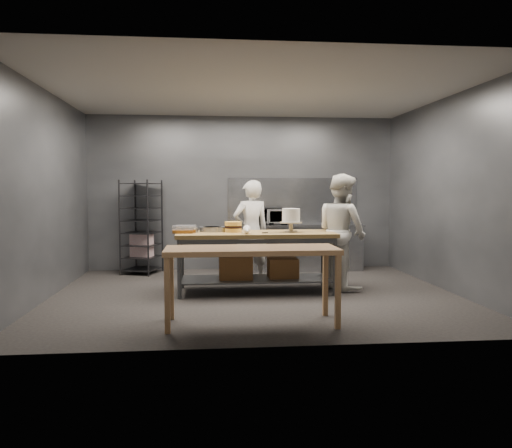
% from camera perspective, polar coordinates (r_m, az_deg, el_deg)
% --- Properties ---
extents(ground, '(6.00, 6.00, 0.00)m').
position_cam_1_polar(ground, '(7.55, -0.12, -8.05)').
color(ground, black).
rests_on(ground, ground).
extents(back_wall, '(6.00, 0.04, 3.00)m').
position_cam_1_polar(back_wall, '(9.88, -1.51, 3.55)').
color(back_wall, '#4C4F54').
rests_on(back_wall, ground).
extents(work_table, '(2.40, 0.90, 0.92)m').
position_cam_1_polar(work_table, '(7.65, -0.04, -3.54)').
color(work_table, olive).
rests_on(work_table, ground).
extents(near_counter, '(2.00, 0.70, 0.90)m').
position_cam_1_polar(near_counter, '(5.80, -0.50, -3.56)').
color(near_counter, brown).
rests_on(near_counter, ground).
extents(back_counter, '(2.60, 0.60, 0.90)m').
position_cam_1_polar(back_counter, '(9.75, 4.52, -2.64)').
color(back_counter, slate).
rests_on(back_counter, ground).
extents(splashback_panel, '(2.60, 0.02, 0.90)m').
position_cam_1_polar(splashback_panel, '(9.98, 4.25, 2.69)').
color(splashback_panel, slate).
rests_on(splashback_panel, back_counter).
extents(speed_rack, '(0.78, 0.81, 1.75)m').
position_cam_1_polar(speed_rack, '(9.56, -12.96, -0.43)').
color(speed_rack, black).
rests_on(speed_rack, ground).
extents(chef_behind, '(0.72, 0.57, 1.73)m').
position_cam_1_polar(chef_behind, '(8.40, -0.57, -0.87)').
color(chef_behind, silver).
rests_on(chef_behind, ground).
extents(chef_right, '(0.97, 1.08, 1.82)m').
position_cam_1_polar(chef_right, '(8.01, 9.76, -0.84)').
color(chef_right, silver).
rests_on(chef_right, ground).
extents(microwave, '(0.54, 0.37, 0.30)m').
position_cam_1_polar(microwave, '(9.63, 2.07, 0.86)').
color(microwave, black).
rests_on(microwave, back_counter).
extents(frosted_cake_stand, '(0.34, 0.34, 0.36)m').
position_cam_1_polar(frosted_cake_stand, '(7.63, 4.02, 0.80)').
color(frosted_cake_stand, '#B1A68E').
rests_on(frosted_cake_stand, work_table).
extents(layer_cake, '(0.26, 0.26, 0.16)m').
position_cam_1_polar(layer_cake, '(7.64, -2.62, -0.33)').
color(layer_cake, gold).
rests_on(layer_cake, work_table).
extents(cake_pans, '(0.74, 0.35, 0.07)m').
position_cam_1_polar(cake_pans, '(7.74, -5.65, -0.61)').
color(cake_pans, gray).
rests_on(cake_pans, work_table).
extents(piping_bag, '(0.14, 0.39, 0.12)m').
position_cam_1_polar(piping_bag, '(7.27, -1.02, -0.71)').
color(piping_bag, white).
rests_on(piping_bag, work_table).
extents(offset_spatula, '(0.36, 0.02, 0.02)m').
position_cam_1_polar(offset_spatula, '(7.44, 1.70, -1.02)').
color(offset_spatula, slate).
rests_on(offset_spatula, work_table).
extents(pastry_clamshells, '(0.35, 0.34, 0.11)m').
position_cam_1_polar(pastry_clamshells, '(7.59, -8.19, -0.58)').
color(pastry_clamshells, '#9F6A1F').
rests_on(pastry_clamshells, work_table).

